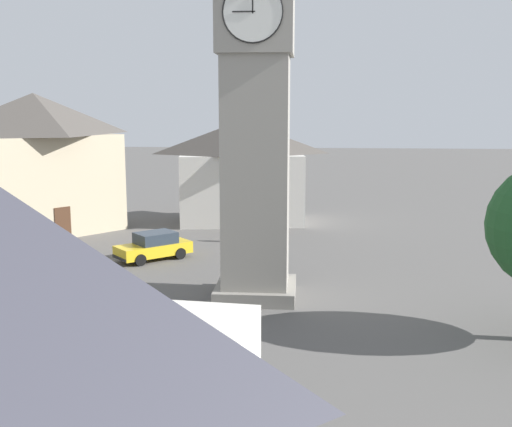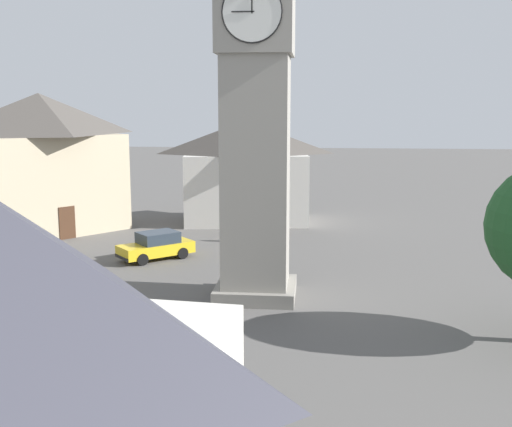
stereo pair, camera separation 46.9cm
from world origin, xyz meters
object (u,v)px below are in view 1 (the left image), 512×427
object	(u,v)px
clock_tower	(256,37)
building_shop_left	(241,171)
pedestrian	(240,226)
building_corner_back	(37,163)
car_blue_kerb	(24,352)
car_white_side	(154,246)
car_silver_kerb	(53,294)

from	to	relation	value
clock_tower	building_shop_left	size ratio (longest dim) A/B	1.97
pedestrian	building_corner_back	world-z (taller)	building_corner_back
car_blue_kerb	clock_tower	bearing A→B (deg)	-126.84
car_white_side	building_shop_left	xyz separation A→B (m)	(-3.66, -11.67, 3.02)
car_silver_kerb	pedestrian	xyz separation A→B (m)	(-6.27, -14.03, 0.25)
car_silver_kerb	building_corner_back	world-z (taller)	building_corner_back
car_blue_kerb	car_silver_kerb	distance (m)	6.26
car_silver_kerb	car_white_side	world-z (taller)	same
pedestrian	car_silver_kerb	bearing A→B (deg)	65.94
car_blue_kerb	pedestrian	bearing A→B (deg)	-103.19
car_silver_kerb	building_shop_left	world-z (taller)	building_shop_left
clock_tower	car_silver_kerb	bearing A→B (deg)	18.87
car_silver_kerb	building_corner_back	distance (m)	17.88
car_white_side	car_silver_kerb	bearing A→B (deg)	77.73
clock_tower	car_silver_kerb	size ratio (longest dim) A/B	4.36
clock_tower	building_corner_back	bearing A→B (deg)	-39.78
car_silver_kerb	building_corner_back	bearing A→B (deg)	-64.90
car_blue_kerb	pedestrian	world-z (taller)	pedestrian
car_blue_kerb	car_white_side	world-z (taller)	same
car_blue_kerb	car_white_side	size ratio (longest dim) A/B	1.01
car_white_side	pedestrian	distance (m)	6.49
car_blue_kerb	pedestrian	xyz separation A→B (m)	(-4.71, -20.10, 0.25)
car_white_side	clock_tower	bearing A→B (deg)	134.30
car_white_side	building_corner_back	size ratio (longest dim) A/B	0.35
pedestrian	building_corner_back	size ratio (longest dim) A/B	0.14
car_silver_kerb	pedestrian	size ratio (longest dim) A/B	2.62
car_blue_kerb	building_shop_left	bearing A→B (deg)	-98.66
car_blue_kerb	car_silver_kerb	bearing A→B (deg)	-75.61
car_silver_kerb	car_blue_kerb	bearing A→B (deg)	104.39
car_white_side	building_shop_left	world-z (taller)	building_shop_left
clock_tower	pedestrian	distance (m)	15.33
car_silver_kerb	building_shop_left	size ratio (longest dim) A/B	0.45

